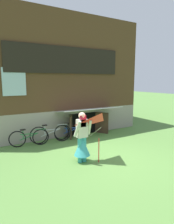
{
  "coord_description": "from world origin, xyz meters",
  "views": [
    {
      "loc": [
        -3.83,
        -5.29,
        2.64
      ],
      "look_at": [
        0.01,
        1.23,
        1.41
      ],
      "focal_mm": 31.83,
      "sensor_mm": 36.0,
      "label": 1
    }
  ],
  "objects_px": {
    "bicycle_green": "(29,138)",
    "bicycle_blue": "(72,131)",
    "person": "(82,141)",
    "kite": "(102,126)",
    "bicycle_silver": "(51,134)"
  },
  "relations": [
    {
      "from": "bicycle_silver",
      "to": "kite",
      "type": "bearing_deg",
      "value": -71.78
    },
    {
      "from": "person",
      "to": "kite",
      "type": "bearing_deg",
      "value": -67.43
    },
    {
      "from": "bicycle_blue",
      "to": "person",
      "type": "bearing_deg",
      "value": -94.45
    },
    {
      "from": "kite",
      "to": "bicycle_blue",
      "type": "relative_size",
      "value": 0.98
    },
    {
      "from": "person",
      "to": "bicycle_blue",
      "type": "relative_size",
      "value": 1.06
    },
    {
      "from": "bicycle_green",
      "to": "bicycle_blue",
      "type": "bearing_deg",
      "value": 11.75
    },
    {
      "from": "bicycle_blue",
      "to": "bicycle_green",
      "type": "xyz_separation_m",
      "value": [
        -1.91,
        -0.02,
        -0.0
      ]
    },
    {
      "from": "kite",
      "to": "bicycle_silver",
      "type": "distance_m",
      "value": 3.17
    },
    {
      "from": "person",
      "to": "kite",
      "type": "relative_size",
      "value": 1.08
    },
    {
      "from": "bicycle_green",
      "to": "bicycle_silver",
      "type": "bearing_deg",
      "value": 10.05
    },
    {
      "from": "person",
      "to": "kite",
      "type": "distance_m",
      "value": 0.89
    },
    {
      "from": "bicycle_blue",
      "to": "bicycle_silver",
      "type": "bearing_deg",
      "value": -163.67
    },
    {
      "from": "kite",
      "to": "bicycle_silver",
      "type": "relative_size",
      "value": 0.87
    },
    {
      "from": "bicycle_silver",
      "to": "bicycle_green",
      "type": "bearing_deg",
      "value": -173.21
    },
    {
      "from": "person",
      "to": "bicycle_green",
      "type": "xyz_separation_m",
      "value": [
        -1.07,
        2.45,
        -0.34
      ]
    }
  ]
}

